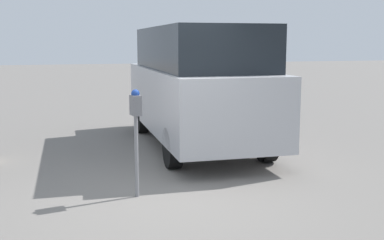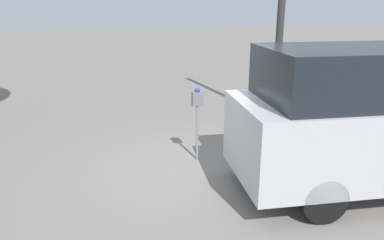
# 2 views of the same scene
# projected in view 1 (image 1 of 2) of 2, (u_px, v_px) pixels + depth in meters

# --- Properties ---
(ground_plane) EXTENTS (80.00, 80.00, 0.00)m
(ground_plane) POSITION_uv_depth(u_px,v_px,m) (167.00, 197.00, 6.35)
(ground_plane) COLOR slate
(parking_meter_near) EXTENTS (0.21, 0.13, 1.43)m
(parking_meter_near) POSITION_uv_depth(u_px,v_px,m) (136.00, 118.00, 6.21)
(parking_meter_near) COLOR gray
(parking_meter_near) RESTS_ON ground
(parked_van) EXTENTS (5.19, 2.01, 2.30)m
(parked_van) POSITION_uv_depth(u_px,v_px,m) (196.00, 84.00, 9.33)
(parked_van) COLOR #B2B2B7
(parked_van) RESTS_ON ground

